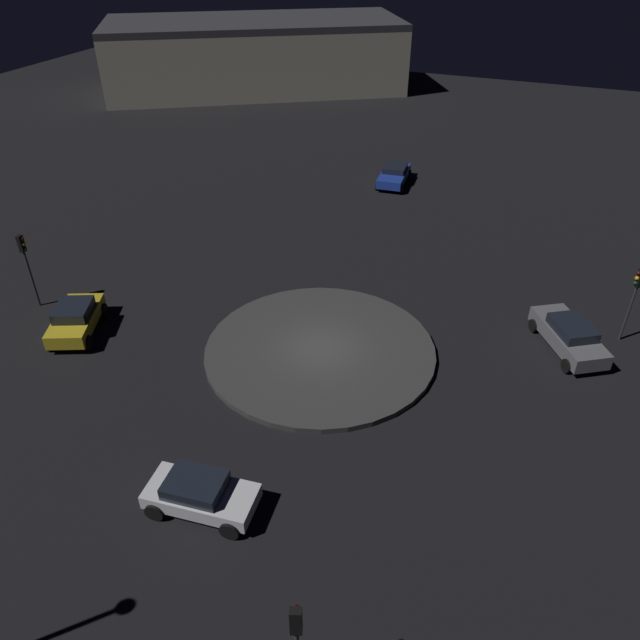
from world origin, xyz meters
TOP-DOWN VIEW (x-y plane):
  - ground_plane at (0.00, 0.00)m, footprint 118.40×118.40m
  - roundabout_island at (0.00, 0.00)m, footprint 11.08×11.08m
  - car_blue at (2.73, -22.04)m, footprint 2.38×4.53m
  - car_white at (0.51, 10.10)m, footprint 4.09×2.35m
  - car_yellow at (11.97, 2.99)m, footprint 3.34×4.40m
  - car_grey at (-11.00, -4.72)m, footprint 3.96×4.83m
  - traffic_light_southwest at (-13.41, -6.54)m, footprint 0.39×0.37m
  - traffic_light_east at (15.57, 1.77)m, footprint 0.37×0.32m
  - traffic_light_north at (-5.27, 14.65)m, footprint 0.36×0.39m
  - store_building at (25.71, -44.17)m, footprint 34.56×28.27m

SIDE VIEW (x-z plane):
  - ground_plane at x=0.00m, z-range 0.00..0.00m
  - roundabout_island at x=0.00m, z-range 0.00..0.27m
  - car_blue at x=2.73m, z-range 0.04..1.40m
  - car_white at x=0.51m, z-range 0.05..1.47m
  - car_grey at x=-11.00m, z-range 0.03..1.60m
  - car_yellow at x=11.97m, z-range 0.03..1.62m
  - traffic_light_southwest at x=-13.41m, z-range 0.85..4.83m
  - traffic_light_east at x=15.57m, z-range 0.88..5.04m
  - traffic_light_north at x=-5.27m, z-range 0.91..5.26m
  - store_building at x=25.71m, z-range 0.00..7.35m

